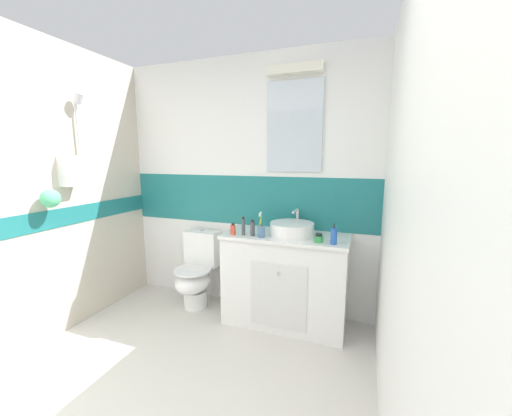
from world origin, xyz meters
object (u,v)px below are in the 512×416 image
toilet (197,272)px  deodorant_spray_can (253,228)px  perfume_flask_small (233,229)px  toothpaste_tube_upright (243,226)px  sink_basin (292,228)px  hair_gel_jar (319,238)px  soap_dispenser (334,236)px  toothbrush_cup (261,230)px

toilet → deodorant_spray_can: deodorant_spray_can is taller
deodorant_spray_can → perfume_flask_small: bearing=-173.6°
perfume_flask_small → toothpaste_tube_upright: bearing=10.7°
sink_basin → hair_gel_jar: size_ratio=5.67×
sink_basin → soap_dispenser: size_ratio=2.50×
toilet → hair_gel_jar: size_ratio=10.29×
sink_basin → deodorant_spray_can: sink_basin is taller
toothbrush_cup → perfume_flask_small: (-0.27, -0.00, -0.01)m
toilet → perfume_flask_small: bearing=-19.2°
toothbrush_cup → perfume_flask_small: 0.27m
deodorant_spray_can → perfume_flask_small: 0.18m
soap_dispenser → deodorant_spray_can: (-0.70, 0.02, 0.00)m
sink_basin → soap_dispenser: 0.41m
soap_dispenser → deodorant_spray_can: 0.70m
sink_basin → toothbrush_cup: bearing=-146.0°
toilet → toothpaste_tube_upright: 0.83m
sink_basin → deodorant_spray_can: (-0.32, -0.14, 0.01)m
hair_gel_jar → perfume_flask_small: size_ratio=0.71×
toothpaste_tube_upright → sink_basin: bearing=19.5°
soap_dispenser → sink_basin: bearing=157.3°
toothbrush_cup → toothpaste_tube_upright: 0.17m
toothbrush_cup → toothpaste_tube_upright: size_ratio=1.34×
toothbrush_cup → toothpaste_tube_upright: toothbrush_cup is taller
sink_basin → soap_dispenser: sink_basin is taller
soap_dispenser → perfume_flask_small: (-0.88, -0.00, -0.02)m
soap_dispenser → hair_gel_jar: 0.13m
soap_dispenser → hair_gel_jar: (-0.12, 0.02, -0.04)m
toothbrush_cup → hair_gel_jar: bearing=2.2°
soap_dispenser → deodorant_spray_can: size_ratio=1.19×
toilet → toothpaste_tube_upright: bearing=-14.8°
soap_dispenser → toothpaste_tube_upright: 0.79m
toilet → soap_dispenser: bearing=-7.1°
sink_basin → toilet: sink_basin is taller
sink_basin → hair_gel_jar: (0.26, -0.14, -0.03)m
sink_basin → perfume_flask_small: (-0.50, -0.16, -0.01)m
toothbrush_cup → soap_dispenser: size_ratio=1.29×
toothpaste_tube_upright → perfume_flask_small: bearing=-169.3°
soap_dispenser → toothpaste_tube_upright: bearing=179.0°
hair_gel_jar → perfume_flask_small: bearing=-178.3°
deodorant_spray_can → toothbrush_cup: bearing=-10.6°
toilet → soap_dispenser: (1.38, -0.17, 0.55)m
soap_dispenser → hair_gel_jar: bearing=170.6°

